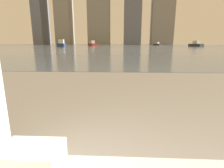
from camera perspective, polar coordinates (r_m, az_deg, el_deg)
The scene contains 8 objects.
towel_stack at distance 0.98m, azimuth -24.57°, elevation -22.13°, with size 0.28×0.19×0.16m.
harbor_water at distance 61.92m, azimuth 2.70°, elevation 12.24°, with size 180.00×110.00×0.01m.
harbor_boat_0 at distance 60.93m, azimuth 25.74°, elevation 11.55°, with size 3.25×5.01×1.78m.
harbor_boat_1 at distance 67.92m, azimuth -6.45°, elevation 12.85°, with size 4.11×5.47×1.97m.
harbor_boat_2 at distance 54.41m, azimuth -16.15°, elevation 12.37°, with size 2.90×5.79×2.08m.
harbor_boat_4 at distance 84.63m, azimuth 14.57°, elevation 12.49°, with size 3.19×4.23×1.52m.
skyline_tower_3 at distance 120.26m, azimuth 6.77°, elevation 24.07°, with size 10.56×12.25×47.54m.
skyline_tower_4 at distance 122.06m, azimuth 16.23°, elevation 21.32°, with size 13.53×8.25×38.37m.
Camera 1 is at (0.25, 0.10, 1.15)m, focal length 28.00 mm.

